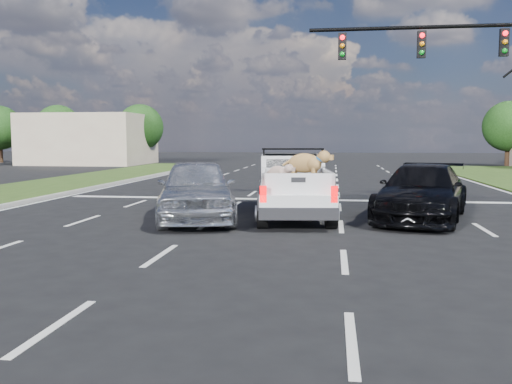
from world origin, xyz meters
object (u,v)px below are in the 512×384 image
traffic_signal (497,68)px  silver_sedan (197,189)px  black_coupe (422,192)px  pickup_truck (293,185)px

traffic_signal → silver_sedan: 11.74m
traffic_signal → black_coupe: 7.10m
traffic_signal → black_coupe: traffic_signal is taller
traffic_signal → pickup_truck: bearing=-144.4°
pickup_truck → black_coupe: pickup_truck is taller
pickup_truck → black_coupe: 3.60m
pickup_truck → silver_sedan: 2.78m
traffic_signal → black_coupe: (-3.21, -4.94, -3.96)m
black_coupe → traffic_signal: bearing=73.2°
traffic_signal → pickup_truck: size_ratio=1.67×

